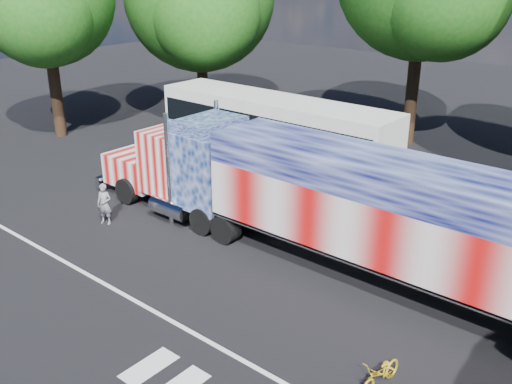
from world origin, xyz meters
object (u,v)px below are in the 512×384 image
Objects in this scene: coach_bus at (274,134)px; bicycle at (381,374)px; woman at (104,204)px; semi_truck at (332,202)px.

coach_bus reaches higher than bicycle.
bicycle is (13.48, -1.52, -0.44)m from woman.
bicycle is (4.54, -4.59, -1.99)m from semi_truck.
woman is at bearing 178.98° from bicycle.
coach_bus is 7.57× the size of woman.
semi_truck is 9.89m from coach_bus.
coach_bus reaches higher than woman.
coach_bus is at bearing 143.22° from bicycle.
woman is 13.57m from bicycle.
semi_truck reaches higher than bicycle.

